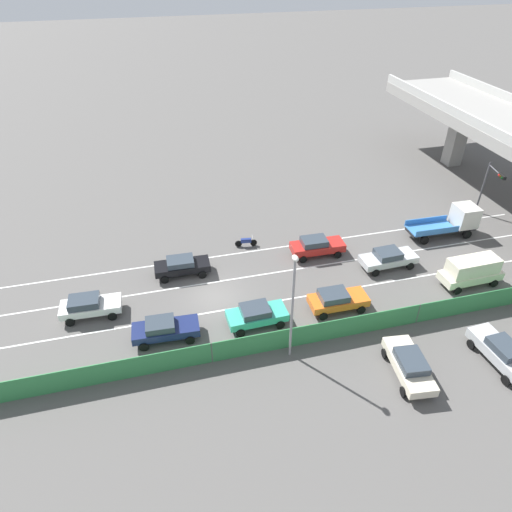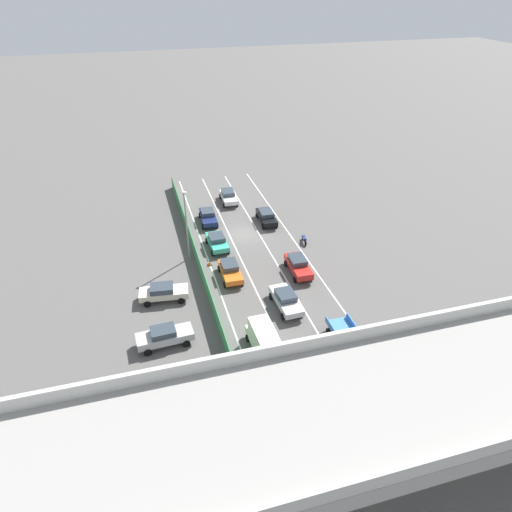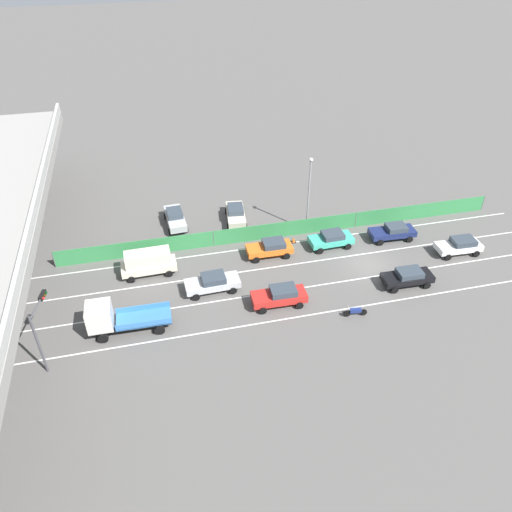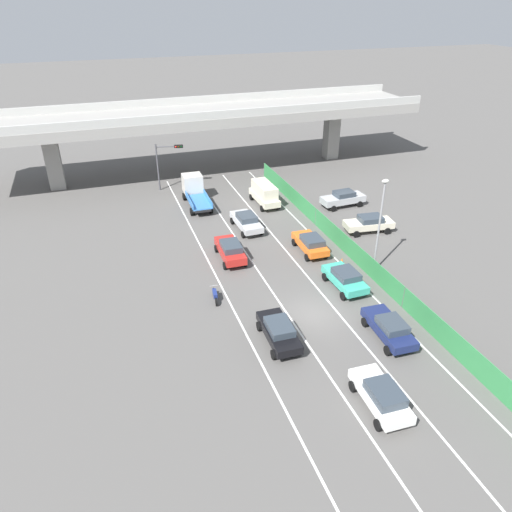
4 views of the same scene
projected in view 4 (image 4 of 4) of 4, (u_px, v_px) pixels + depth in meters
The scene contains 22 objects.
ground_plane at pixel (313, 314), 33.87m from camera, with size 300.00×300.00×0.00m, color #565451.
lane_line_left_edge at pixel (220, 284), 37.37m from camera, with size 0.14×48.04×0.01m, color silver.
lane_line_mid_left at pixel (262, 276), 38.35m from camera, with size 0.14×48.04×0.01m, color silver.
lane_line_mid_right at pixel (301, 269), 39.33m from camera, with size 0.14×48.04×0.01m, color silver.
lane_line_right_edge at pixel (339, 262), 40.31m from camera, with size 0.14×48.04×0.01m, color silver.
elevated_overpass at pixel (202, 117), 57.05m from camera, with size 54.32×9.16×8.36m.
green_fence at pixel (353, 251), 40.26m from camera, with size 0.10×44.14×1.69m.
car_sedan_silver at pixel (246, 221), 45.41m from camera, with size 2.16×4.74×1.57m.
car_taxi_teal at pixel (345, 278), 36.43m from camera, with size 2.14×4.26×1.54m.
car_taxi_orange at pixel (311, 243), 41.43m from camera, with size 2.06×4.32×1.57m.
car_sedan_red at pixel (230, 250), 40.30m from camera, with size 2.05×4.60×1.66m.
car_sedan_white at pixel (382, 395), 25.90m from camera, with size 2.11×4.32×1.57m.
car_van_cream at pixel (264, 193), 50.49m from camera, with size 2.10×4.88×2.32m.
car_sedan_black at pixel (279, 331), 30.81m from camera, with size 2.04×4.45×1.52m.
car_sedan_navy at pixel (389, 328), 31.12m from camera, with size 2.15×4.57×1.54m.
flatbed_truck_blue at pixel (194, 190), 51.05m from camera, with size 2.40×6.30×2.73m.
motorcycle at pixel (215, 295), 35.15m from camera, with size 0.60×1.95×0.93m.
parked_sedan_cream at pixel (369, 223), 44.96m from camera, with size 4.74×2.43×1.59m.
parked_wagon_silver at pixel (343, 198), 50.24m from camera, with size 4.75×2.14×1.66m.
traffic_light at pixel (166, 158), 53.07m from camera, with size 3.00×0.96×5.29m.
street_lamp at pixel (380, 219), 36.64m from camera, with size 0.60×0.36×7.90m.
traffic_cone at pixel (342, 261), 39.88m from camera, with size 0.47×0.47×0.58m.
Camera 4 is at (-12.80, -24.76, 20.10)m, focal length 33.62 mm.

